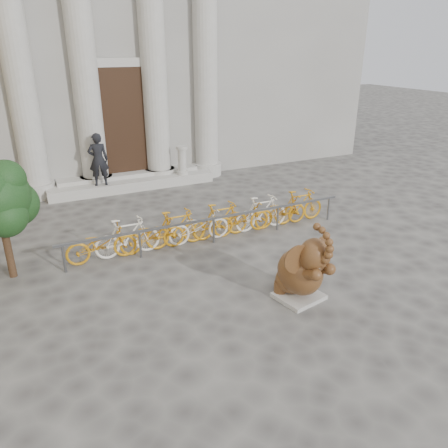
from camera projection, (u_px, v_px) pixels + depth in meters
name	position (u px, v px, depth m)	size (l,w,h in m)	color
ground	(261.00, 322.00, 8.38)	(80.00, 80.00, 0.00)	#474442
classical_building	(87.00, 17.00, 18.51)	(22.00, 10.70, 12.00)	gray
entrance_steps	(132.00, 183.00, 16.13)	(6.00, 1.20, 0.36)	#A8A59E
elephant_statue	(302.00, 271.00, 8.90)	(1.18, 1.40, 1.80)	#A8A59E
bike_rack	(209.00, 222.00, 11.73)	(8.00, 0.53, 1.00)	slate
pedestrian	(98.00, 159.00, 14.94)	(0.67, 0.44, 1.82)	black
balustrade_post	(182.00, 161.00, 16.38)	(0.44, 0.44, 1.07)	#A8A59E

